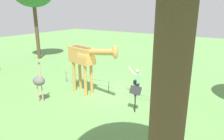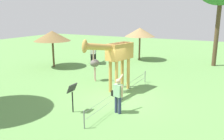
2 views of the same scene
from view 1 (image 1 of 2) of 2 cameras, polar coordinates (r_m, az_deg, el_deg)
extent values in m
plane|color=#60934C|center=(12.35, -1.47, -6.48)|extent=(60.00, 60.00, 0.00)
cylinder|color=#C69347|center=(12.07, -5.65, -2.48)|extent=(0.18, 0.18, 1.82)
cylinder|color=#C69347|center=(11.82, -7.30, -2.96)|extent=(0.18, 0.18, 1.82)
cylinder|color=#C69347|center=(12.91, -8.73, -1.33)|extent=(0.18, 0.18, 1.82)
cylinder|color=#C69347|center=(12.67, -10.33, -1.75)|extent=(0.18, 0.18, 1.82)
cube|color=#C69347|center=(12.00, -8.30, 4.06)|extent=(1.81, 1.05, 0.90)
cube|color=brown|center=(11.52, -6.91, 5.93)|extent=(0.45, 0.51, 0.02)
cube|color=brown|center=(11.91, -8.40, 6.22)|extent=(0.45, 0.51, 0.02)
cube|color=brown|center=(12.31, -9.78, 6.49)|extent=(0.45, 0.51, 0.02)
cylinder|color=#C69347|center=(10.67, -3.16, 4.94)|extent=(2.14, 0.76, 0.61)
ellipsoid|color=#C69347|center=(9.90, 0.82, 4.92)|extent=(0.41, 0.33, 0.67)
cylinder|color=brown|center=(9.91, 1.02, 6.00)|extent=(0.05, 0.05, 0.14)
cylinder|color=brown|center=(9.81, 0.64, 5.89)|extent=(0.05, 0.05, 0.14)
cylinder|color=navy|center=(11.96, 6.51, -5.35)|extent=(0.14, 0.14, 0.78)
cylinder|color=navy|center=(12.10, 7.13, -5.11)|extent=(0.14, 0.14, 0.78)
cube|color=#93C699|center=(11.80, 6.93, -2.23)|extent=(0.32, 0.41, 0.55)
sphere|color=#D8AD8C|center=(11.68, 7.00, -0.30)|extent=(0.22, 0.22, 0.22)
cylinder|color=#D8AD8C|center=(11.76, 5.35, -0.18)|extent=(0.47, 0.19, 0.42)
cylinder|color=#D8AD8C|center=(11.96, 7.61, -2.02)|extent=(0.08, 0.08, 0.50)
cube|color=black|center=(11.67, 6.38, -3.34)|extent=(0.17, 0.22, 0.24)
cylinder|color=#CC9E93|center=(11.79, -18.51, -6.16)|extent=(0.07, 0.07, 0.90)
cylinder|color=#CC9E93|center=(11.82, -19.60, -6.21)|extent=(0.07, 0.07, 0.90)
ellipsoid|color=#66605B|center=(11.55, -19.39, -2.83)|extent=(0.70, 0.56, 0.49)
cylinder|color=#CC9E93|center=(11.28, -19.18, -0.34)|extent=(0.08, 0.08, 0.80)
sphere|color=#66605B|center=(11.16, -19.40, 1.87)|extent=(0.14, 0.14, 0.14)
cylinder|color=brown|center=(21.81, -19.84, 9.54)|extent=(0.34, 0.34, 5.10)
cylinder|color=black|center=(10.14, 6.33, -8.96)|extent=(0.06, 0.06, 0.95)
cube|color=#2D2D2D|center=(9.88, 6.45, -5.52)|extent=(0.56, 0.21, 0.38)
cylinder|color=slate|center=(14.51, -12.47, -1.75)|extent=(0.05, 0.05, 0.75)
cylinder|color=slate|center=(12.36, -0.95, -4.57)|extent=(0.05, 0.05, 0.75)
cylinder|color=slate|center=(10.94, 14.56, -8.03)|extent=(0.05, 0.05, 0.75)
cube|color=slate|center=(12.27, -0.96, -3.43)|extent=(7.00, 0.01, 0.01)
cube|color=slate|center=(12.38, -0.95, -4.74)|extent=(7.00, 0.01, 0.01)
camera|label=2|loc=(14.73, 49.03, 8.99)|focal=37.47mm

